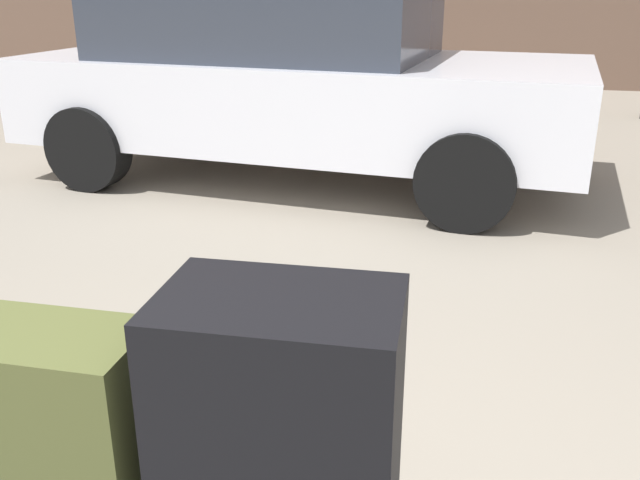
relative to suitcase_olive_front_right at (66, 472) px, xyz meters
The scene contains 3 objects.
suitcase_olive_front_right is the anchor object (origin of this frame).
suitcase_black_rear_right 0.42m from the suitcase_olive_front_right, ahead, with size 0.41×0.28×0.69m, color black.
parked_car 4.44m from the suitcase_olive_front_right, 98.05° to the left, with size 4.49×2.34×1.42m.
Camera 1 is at (0.45, -0.95, 1.52)m, focal length 38.75 mm.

